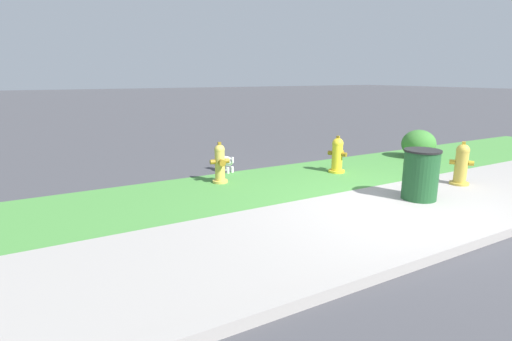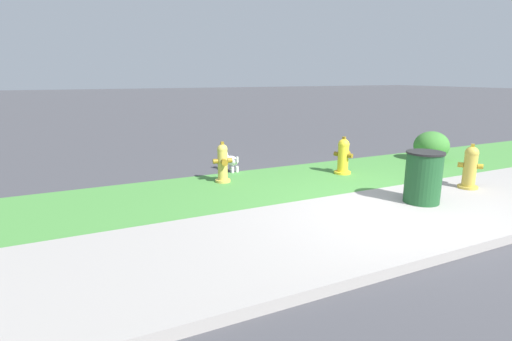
# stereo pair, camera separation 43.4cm
# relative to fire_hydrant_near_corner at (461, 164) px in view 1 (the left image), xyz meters

# --- Properties ---
(ground_plane) EXTENTS (120.00, 120.00, 0.00)m
(ground_plane) POSITION_rel_fire_hydrant_near_corner_xyz_m (-2.06, -0.50, -0.39)
(ground_plane) COLOR #424247
(sidewalk_pavement) EXTENTS (18.00, 2.36, 0.01)m
(sidewalk_pavement) POSITION_rel_fire_hydrant_near_corner_xyz_m (-2.06, -0.50, -0.38)
(sidewalk_pavement) COLOR #9E9993
(sidewalk_pavement) RESTS_ON ground
(grass_verge) EXTENTS (18.00, 2.29, 0.01)m
(grass_verge) POSITION_rel_fire_hydrant_near_corner_xyz_m (-2.06, 1.82, -0.38)
(grass_verge) COLOR #47893D
(grass_verge) RESTS_ON ground
(street_curb) EXTENTS (18.00, 0.16, 0.12)m
(street_curb) POSITION_rel_fire_hydrant_near_corner_xyz_m (-2.06, -1.76, -0.33)
(street_curb) COLOR #9E9993
(street_curb) RESTS_ON ground
(fire_hydrant_near_corner) EXTENTS (0.37, 0.37, 0.80)m
(fire_hydrant_near_corner) POSITION_rel_fire_hydrant_near_corner_xyz_m (0.00, 0.00, 0.00)
(fire_hydrant_near_corner) COLOR gold
(fire_hydrant_near_corner) RESTS_ON ground
(fire_hydrant_across_street) EXTENTS (0.37, 0.34, 0.77)m
(fire_hydrant_across_street) POSITION_rel_fire_hydrant_near_corner_xyz_m (-3.75, 2.31, -0.02)
(fire_hydrant_across_street) COLOR gold
(fire_hydrant_across_street) RESTS_ON ground
(fire_hydrant_at_driveway) EXTENTS (0.38, 0.40, 0.76)m
(fire_hydrant_at_driveway) POSITION_rel_fire_hydrant_near_corner_xyz_m (-1.31, 1.86, -0.02)
(fire_hydrant_at_driveway) COLOR yellow
(fire_hydrant_at_driveway) RESTS_ON ground
(small_white_dog) EXTENTS (0.28, 0.56, 0.41)m
(small_white_dog) POSITION_rel_fire_hydrant_near_corner_xyz_m (-3.29, 3.07, -0.16)
(small_white_dog) COLOR white
(small_white_dog) RESTS_ON ground
(trash_bin) EXTENTS (0.57, 0.57, 0.82)m
(trash_bin) POSITION_rel_fire_hydrant_near_corner_xyz_m (-1.40, -0.22, 0.02)
(trash_bin) COLOR #1E5128
(trash_bin) RESTS_ON ground
(shrub_bush_mid_verge) EXTENTS (0.80, 0.80, 0.68)m
(shrub_bush_mid_verge) POSITION_rel_fire_hydrant_near_corner_xyz_m (1.43, 2.05, -0.05)
(shrub_bush_mid_verge) COLOR #3D7F33
(shrub_bush_mid_verge) RESTS_ON ground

